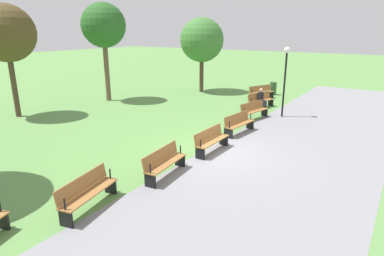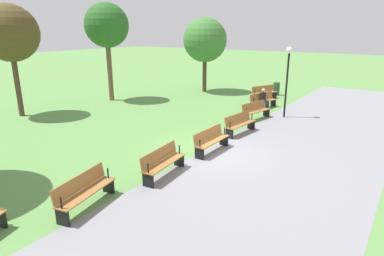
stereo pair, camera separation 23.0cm
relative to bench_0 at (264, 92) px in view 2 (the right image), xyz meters
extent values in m
plane|color=#5B8C47|center=(10.57, 2.33, -0.48)|extent=(120.00, 120.00, 0.00)
cube|color=gray|center=(10.57, 5.03, -0.48)|extent=(36.44, 6.09, 0.01)
cube|color=#996633|center=(0.03, 0.06, -0.03)|extent=(1.94, 1.19, 0.04)
cube|color=#996633|center=(-0.05, -0.12, 0.21)|extent=(1.80, 0.89, 0.40)
cube|color=black|center=(-0.79, 0.43, -0.26)|extent=(0.21, 0.37, 0.43)
cylinder|color=black|center=(-0.79, 0.45, 0.13)|extent=(0.06, 0.06, 0.30)
cube|color=black|center=(0.85, -0.31, -0.26)|extent=(0.21, 0.37, 0.43)
cylinder|color=black|center=(0.86, -0.29, 0.13)|extent=(0.06, 0.06, 0.30)
cube|color=#996633|center=(2.56, 1.05, -0.03)|extent=(1.97, 1.02, 0.04)
cube|color=#996633|center=(2.50, 0.86, 0.21)|extent=(1.86, 0.70, 0.40)
cube|color=black|center=(1.70, 1.33, -0.26)|extent=(0.17, 0.37, 0.43)
cylinder|color=black|center=(1.71, 1.35, 0.13)|extent=(0.06, 0.06, 0.30)
cube|color=black|center=(3.42, 0.76, -0.26)|extent=(0.17, 0.37, 0.43)
cylinder|color=black|center=(3.42, 0.78, 0.13)|extent=(0.06, 0.06, 0.30)
cube|color=#996633|center=(5.18, 1.76, -0.03)|extent=(1.97, 0.83, 0.04)
cube|color=#996633|center=(5.14, 1.56, 0.21)|extent=(1.90, 0.51, 0.40)
cube|color=black|center=(4.30, 1.94, -0.26)|extent=(0.14, 0.38, 0.43)
cylinder|color=black|center=(4.30, 1.96, 0.13)|extent=(0.05, 0.05, 0.30)
cube|color=black|center=(6.06, 1.57, -0.26)|extent=(0.14, 0.38, 0.43)
cylinder|color=black|center=(6.07, 1.59, 0.13)|extent=(0.05, 0.05, 0.30)
cube|color=#996633|center=(7.86, 2.18, -0.03)|extent=(1.96, 0.64, 0.04)
cube|color=#996633|center=(7.84, 1.98, 0.21)|extent=(1.92, 0.31, 0.40)
cube|color=black|center=(6.96, 2.28, -0.26)|extent=(0.10, 0.38, 0.43)
cylinder|color=black|center=(6.97, 2.30, 0.13)|extent=(0.05, 0.05, 0.30)
cube|color=black|center=(8.76, 2.09, -0.26)|extent=(0.10, 0.38, 0.43)
cylinder|color=black|center=(8.76, 2.11, 0.13)|extent=(0.05, 0.05, 0.30)
cube|color=#996633|center=(10.57, 2.33, -0.03)|extent=(1.92, 0.44, 0.04)
cube|color=#996633|center=(10.57, 2.13, 0.21)|extent=(1.92, 0.10, 0.40)
cube|color=black|center=(9.67, 2.33, -0.26)|extent=(0.06, 0.37, 0.43)
cylinder|color=black|center=(9.67, 2.35, 0.13)|extent=(0.04, 0.04, 0.30)
cube|color=black|center=(11.47, 2.33, -0.26)|extent=(0.06, 0.37, 0.43)
cylinder|color=black|center=(11.47, 2.35, 0.13)|extent=(0.04, 0.04, 0.30)
cube|color=#996633|center=(13.28, 2.18, -0.03)|extent=(1.96, 0.64, 0.04)
cube|color=#996633|center=(13.30, 1.98, 0.21)|extent=(1.92, 0.31, 0.40)
cube|color=black|center=(12.39, 2.09, -0.26)|extent=(0.10, 0.38, 0.43)
cylinder|color=black|center=(12.38, 2.11, 0.13)|extent=(0.05, 0.05, 0.30)
cube|color=black|center=(14.18, 2.28, -0.26)|extent=(0.10, 0.38, 0.43)
cylinder|color=black|center=(14.18, 2.30, 0.13)|extent=(0.05, 0.05, 0.30)
cube|color=#996633|center=(15.96, 1.76, -0.03)|extent=(1.97, 0.83, 0.04)
cube|color=#996633|center=(16.00, 1.56, 0.21)|extent=(1.90, 0.51, 0.40)
cube|color=black|center=(15.08, 1.57, -0.26)|extent=(0.14, 0.38, 0.43)
cylinder|color=black|center=(15.08, 1.59, 0.13)|extent=(0.05, 0.05, 0.30)
cube|color=black|center=(16.85, 1.94, -0.26)|extent=(0.14, 0.38, 0.43)
cylinder|color=black|center=(16.84, 1.96, 0.13)|extent=(0.05, 0.05, 0.30)
cube|color=black|center=(17.73, 0.76, -0.26)|extent=(0.17, 0.37, 0.43)
cube|color=black|center=(2.62, 1.00, 0.22)|extent=(0.37, 0.29, 0.50)
sphere|color=tan|center=(2.63, 1.02, 0.61)|extent=(0.22, 0.22, 0.22)
cylinder|color=#23232D|center=(2.59, 1.20, -0.05)|extent=(0.24, 0.38, 0.13)
cylinder|color=#23232D|center=(2.65, 1.37, -0.26)|extent=(0.14, 0.14, 0.43)
cylinder|color=#23232D|center=(2.76, 1.15, -0.05)|extent=(0.24, 0.38, 0.13)
cylinder|color=#23232D|center=(2.82, 1.32, -0.26)|extent=(0.14, 0.14, 0.43)
cylinder|color=brown|center=(6.06, -8.24, 1.46)|extent=(0.31, 0.31, 3.88)
sphere|color=#285B23|center=(6.06, -8.24, 4.30)|extent=(2.77, 2.77, 2.77)
cylinder|color=#4C3828|center=(11.71, -9.15, 1.22)|extent=(0.28, 0.28, 3.40)
sphere|color=#4C3D1E|center=(11.71, -9.15, 3.87)|extent=(2.91, 2.91, 2.91)
cylinder|color=#4C3828|center=(-0.05, -4.80, 0.90)|extent=(0.30, 0.30, 2.76)
sphere|color=#3D7533|center=(-0.05, -4.80, 3.31)|extent=(3.18, 3.18, 3.18)
cylinder|color=black|center=(3.87, 2.78, 1.21)|extent=(0.10, 0.10, 3.38)
sphere|color=white|center=(3.87, 2.78, 3.04)|extent=(0.32, 0.32, 0.32)
cylinder|color=#2D512D|center=(-1.83, 0.16, -0.02)|extent=(0.47, 0.47, 0.91)
camera|label=1|loc=(20.88, 8.20, 4.04)|focal=30.67mm
camera|label=2|loc=(20.75, 8.39, 4.04)|focal=30.67mm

